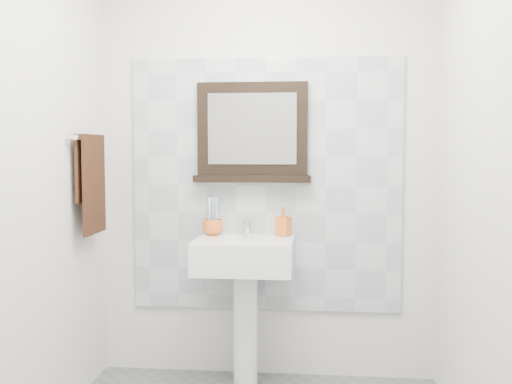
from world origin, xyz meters
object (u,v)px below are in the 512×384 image
framed_mirror (252,135)px  hand_towel (91,176)px  pedestal_sink (244,271)px  soap_dispenser (283,222)px  toothbrush_cup (213,227)px

framed_mirror → hand_towel: bearing=-159.8°
pedestal_sink → hand_towel: size_ratio=1.75×
framed_mirror → soap_dispenser: bearing=-15.4°
soap_dispenser → hand_towel: hand_towel is taller
soap_dispenser → framed_mirror: framed_mirror is taller
pedestal_sink → toothbrush_cup: pedestal_sink is taller
framed_mirror → toothbrush_cup: bearing=-166.5°
soap_dispenser → hand_towel: 1.12m
hand_towel → pedestal_sink: bearing=8.9°
framed_mirror → hand_towel: framed_mirror is taller
hand_towel → toothbrush_cup: bearing=22.5°
toothbrush_cup → framed_mirror: bearing=13.5°
toothbrush_cup → soap_dispenser: 0.42m
framed_mirror → hand_towel: (-0.87, -0.32, -0.23)m
toothbrush_cup → framed_mirror: 0.59m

